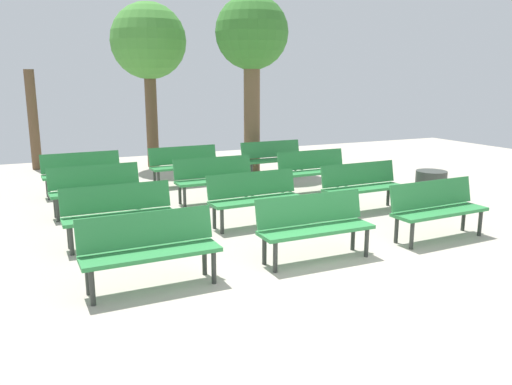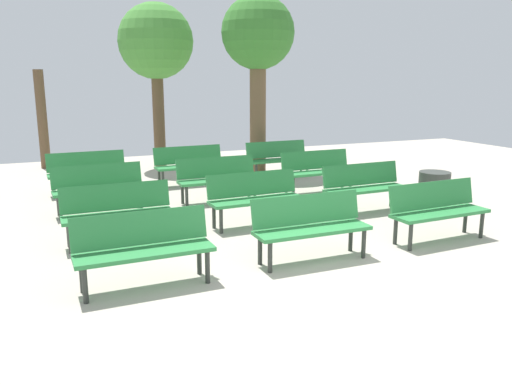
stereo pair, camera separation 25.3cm
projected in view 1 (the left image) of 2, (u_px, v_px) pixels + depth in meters
The scene contains 17 objects.
ground_plane at pixel (389, 304), 5.60m from camera, with size 24.00×24.00×0.00m, color #B2A899.
bench_r0_c0 at pixel (150, 246), 5.97m from camera, with size 1.61×0.51×0.87m.
bench_r0_c1 at pixel (314, 223), 6.91m from camera, with size 1.60×0.49×0.87m.
bench_r0_c2 at pixel (437, 206), 7.81m from camera, with size 1.62×0.54×0.87m.
bench_r1_c0 at pixel (118, 211), 7.54m from camera, with size 1.60×0.48×0.87m.
bench_r1_c1 at pixel (255, 195), 8.54m from camera, with size 1.62×0.53×0.87m.
bench_r1_c2 at pixel (362, 184), 9.45m from camera, with size 1.61×0.51×0.87m.
bench_r2_c0 at pixel (96, 187), 9.22m from camera, with size 1.62×0.55×0.87m.
bench_r2_c1 at pixel (215, 177), 10.14m from camera, with size 1.60×0.50×0.87m.
bench_r2_c2 at pixel (313, 168), 11.08m from camera, with size 1.60×0.49×0.87m.
bench_r3_c0 at pixel (82, 171), 10.78m from camera, with size 1.61×0.52×0.87m.
bench_r3_c1 at pixel (185, 163), 11.74m from camera, with size 1.62×0.54×0.87m.
bench_r3_c2 at pixel (273, 157), 12.71m from camera, with size 1.61×0.52×0.87m.
tree_0 at pixel (148, 43), 13.60m from camera, with size 2.00×2.00×4.36m.
tree_1 at pixel (33, 120), 13.60m from camera, with size 0.26×0.26×2.63m.
tree_2 at pixel (252, 39), 12.85m from camera, with size 1.83×1.83×4.43m.
trash_bin at pixel (430, 190), 9.57m from camera, with size 0.56×0.56×0.73m, color #383D38.
Camera 1 is at (-3.50, -4.11, 2.41)m, focal length 36.12 mm.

